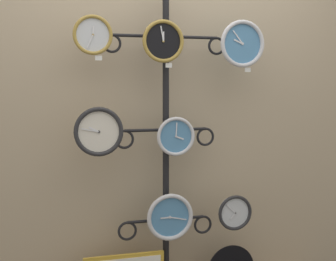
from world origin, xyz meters
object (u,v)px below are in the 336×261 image
at_px(clock_middle_left, 99,132).
at_px(clock_bottom_center, 170,217).
at_px(clock_top_left, 93,35).
at_px(display_stand, 166,193).
at_px(clock_top_center, 163,41).
at_px(clock_top_right, 242,44).
at_px(clock_middle_center, 176,136).
at_px(clock_bottom_right, 235,213).

xyz_separation_m(clock_middle_left, clock_bottom_center, (0.44, 0.01, -0.55)).
relative_size(clock_top_left, clock_middle_left, 0.79).
relative_size(display_stand, clock_top_center, 7.89).
distance_m(clock_top_left, clock_bottom_center, 1.21).
distance_m(display_stand, clock_middle_left, 0.62).
relative_size(clock_top_right, clock_middle_center, 1.22).
height_order(clock_top_center, clock_bottom_center, clock_top_center).
xyz_separation_m(clock_top_right, clock_bottom_center, (-0.47, 0.02, -1.09)).
xyz_separation_m(clock_middle_left, clock_bottom_right, (0.88, -0.00, -0.55)).
xyz_separation_m(clock_middle_center, clock_bottom_right, (0.40, -0.02, -0.51)).
distance_m(clock_top_center, clock_bottom_center, 1.09).
height_order(clock_top_center, clock_middle_left, clock_top_center).
xyz_separation_m(clock_top_center, clock_top_right, (0.51, -0.02, -0.01)).
bearing_deg(clock_bottom_center, clock_top_center, 178.06).
distance_m(clock_top_center, clock_bottom_right, 1.19).
bearing_deg(clock_top_right, clock_bottom_right, 168.50).
bearing_deg(clock_middle_center, clock_top_right, -4.04).
distance_m(clock_top_left, clock_bottom_right, 1.44).
distance_m(clock_middle_center, clock_bottom_center, 0.51).
bearing_deg(clock_bottom_right, clock_top_center, 178.26).
bearing_deg(clock_top_right, clock_middle_center, 175.96).
height_order(clock_top_left, clock_middle_center, clock_top_left).
relative_size(display_stand, clock_bottom_center, 6.79).
height_order(clock_top_right, clock_middle_center, clock_top_right).
bearing_deg(clock_bottom_center, clock_top_right, -2.40).
bearing_deg(clock_bottom_right, display_stand, 166.32).
xyz_separation_m(clock_top_left, clock_top_center, (0.42, -0.01, -0.03)).
bearing_deg(clock_top_center, display_stand, 64.95).
height_order(clock_middle_center, clock_bottom_right, clock_middle_center).
bearing_deg(clock_middle_left, clock_top_center, 1.74).
height_order(clock_top_left, clock_middle_left, clock_top_left).
xyz_separation_m(display_stand, clock_bottom_right, (0.44, -0.11, -0.14)).
distance_m(clock_top_left, clock_middle_center, 0.79).
relative_size(display_stand, clock_middle_left, 6.96).
bearing_deg(clock_middle_center, clock_bottom_center, -163.88).
bearing_deg(clock_bottom_center, clock_bottom_right, -1.71).
height_order(clock_top_left, clock_top_right, same).
xyz_separation_m(display_stand, clock_top_right, (0.47, -0.11, 0.95)).
bearing_deg(clock_top_right, clock_middle_left, 179.44).
xyz_separation_m(display_stand, clock_top_center, (-0.04, -0.09, 0.96)).
distance_m(display_stand, clock_bottom_center, 0.16).
bearing_deg(clock_top_center, clock_middle_left, -178.26).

